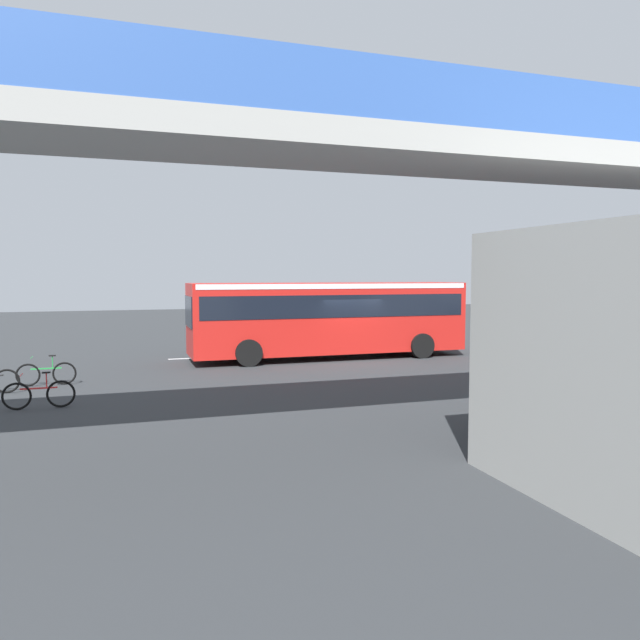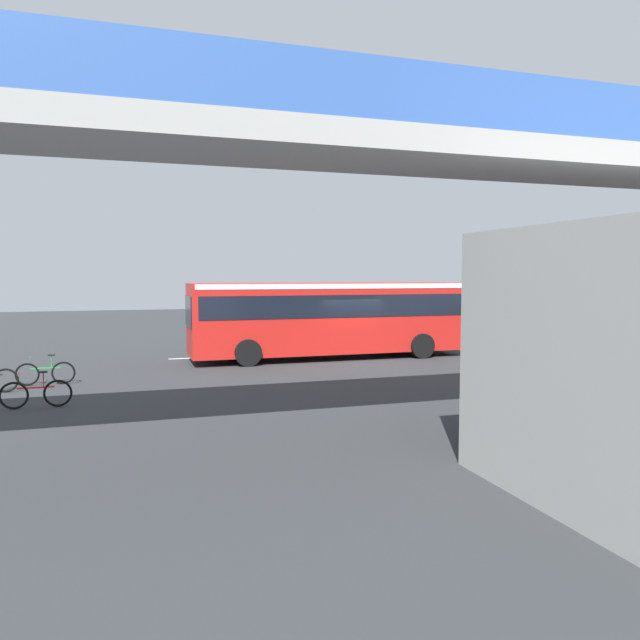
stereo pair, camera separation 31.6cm
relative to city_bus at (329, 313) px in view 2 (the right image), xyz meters
The scene contains 11 objects.
ground 2.12m from the city_bus, 125.16° to the left, with size 80.00×80.00×0.00m, color #2D3033.
city_bus is the anchor object (origin of this frame).
bicycle_green 11.09m from the city_bus, 16.80° to the left, with size 1.77×0.44×0.96m.
bicycle_red 12.40m from the city_bus, 33.06° to the left, with size 1.77×0.44×0.96m.
pedestrian 4.07m from the city_bus, 143.00° to the right, with size 0.38×0.38×1.79m.
traffic_sign 5.36m from the city_bus, 151.10° to the right, with size 0.08×0.60×2.80m.
lane_dash_leftmost 7.03m from the city_bus, 165.65° to the right, with size 2.00×0.20×0.01m, color silver.
lane_dash_left 3.59m from the city_bus, 146.75° to the right, with size 2.00×0.20×0.01m, color silver.
lane_dash_centre 2.90m from the city_bus, 49.37° to the right, with size 2.00×0.20×0.01m, color silver.
lane_dash_right 6.00m from the city_bus, 17.15° to the right, with size 2.00×0.20×0.01m, color silver.
pedestrian_overpass 12.99m from the city_bus, 92.57° to the left, with size 31.23×2.60×7.29m.
Camera 2 is at (8.49, 22.88, 3.46)m, focal length 33.64 mm.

